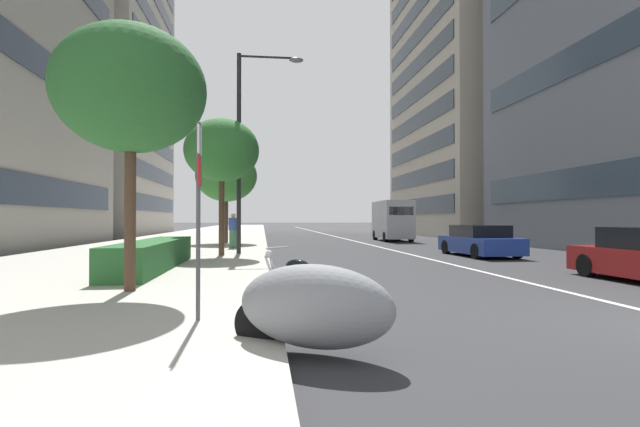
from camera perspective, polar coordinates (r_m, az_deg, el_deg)
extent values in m
cube|color=#B2ADA3|center=(36.20, -14.48, -3.01)|extent=(160.00, 10.06, 0.15)
cube|color=silver|center=(41.40, 2.17, -2.83)|extent=(110.00, 0.16, 0.01)
ellipsoid|color=gray|center=(5.55, -0.67, -10.98)|extent=(1.70, 2.05, 0.96)
cylinder|color=black|center=(5.97, -7.47, -13.00)|extent=(0.41, 0.57, 0.60)
cylinder|color=black|center=(8.64, -5.97, -9.09)|extent=(0.48, 0.56, 0.62)
cylinder|color=silver|center=(8.64, -5.97, -9.09)|extent=(0.29, 0.32, 0.31)
cylinder|color=black|center=(7.82, 2.98, -10.00)|extent=(0.48, 0.56, 0.62)
cylinder|color=silver|center=(7.82, 2.98, -10.00)|extent=(0.29, 0.32, 0.31)
cube|color=silver|center=(8.21, -1.73, -9.66)|extent=(0.44, 0.46, 0.28)
cube|color=black|center=(8.05, -0.65, -6.85)|extent=(0.57, 0.64, 0.10)
ellipsoid|color=black|center=(8.24, -2.72, -6.29)|extent=(0.48, 0.51, 0.24)
cylinder|color=silver|center=(8.50, -5.83, -7.16)|extent=(0.23, 0.27, 0.64)
cylinder|color=silver|center=(8.61, -5.26, -7.07)|extent=(0.23, 0.27, 0.64)
cylinder|color=silver|center=(8.47, -5.11, -4.10)|extent=(0.49, 0.40, 0.04)
sphere|color=silver|center=(8.58, -6.07, -4.85)|extent=(0.14, 0.14, 0.14)
cylinder|color=silver|center=(8.19, 0.48, -10.44)|extent=(0.50, 0.59, 0.16)
cylinder|color=black|center=(14.97, 29.22, -5.43)|extent=(0.62, 0.22, 0.62)
cube|color=navy|center=(21.38, 18.48, -3.56)|extent=(4.44, 1.98, 0.66)
cube|color=black|center=(21.34, 18.50, -2.00)|extent=(2.35, 1.78, 0.50)
cylinder|color=black|center=(22.34, 14.84, -3.88)|extent=(0.63, 0.24, 0.62)
cylinder|color=black|center=(23.07, 18.75, -3.77)|extent=(0.63, 0.24, 0.62)
cylinder|color=black|center=(19.71, 18.16, -4.31)|extent=(0.63, 0.24, 0.62)
cylinder|color=black|center=(20.53, 22.45, -4.14)|extent=(0.63, 0.24, 0.62)
cube|color=#B7B7BC|center=(34.67, 8.62, -0.72)|extent=(5.08, 2.11, 2.63)
cube|color=black|center=(32.26, 9.68, 0.31)|extent=(0.09, 1.66, 0.56)
cylinder|color=black|center=(36.16, 6.61, -2.58)|extent=(0.73, 0.28, 0.72)
cylinder|color=black|center=(36.56, 9.33, -2.55)|extent=(0.73, 0.28, 0.72)
cylinder|color=black|center=(32.83, 7.83, -2.77)|extent=(0.73, 0.28, 0.72)
cylinder|color=black|center=(33.27, 10.81, -2.74)|extent=(0.73, 0.28, 0.72)
cylinder|color=#47494C|center=(6.95, -14.32, -0.88)|extent=(0.06, 0.06, 2.80)
cube|color=silver|center=(7.04, -14.17, 8.51)|extent=(0.32, 0.02, 0.40)
cube|color=red|center=(6.98, -14.18, 4.86)|extent=(0.32, 0.02, 0.40)
cylinder|color=#232326|center=(20.17, -9.65, 7.10)|extent=(0.18, 0.18, 8.29)
cylinder|color=#232326|center=(21.08, -6.24, 18.07)|extent=(0.10, 2.37, 0.10)
ellipsoid|color=slate|center=(21.10, -2.85, 17.82)|extent=(0.44, 0.60, 0.20)
cube|color=#B21E23|center=(19.86, -9.70, 7.93)|extent=(0.56, 0.03, 1.10)
cube|color=#B21E23|center=(20.55, -9.60, 7.64)|extent=(0.56, 0.03, 1.10)
cube|color=#28602D|center=(14.55, -19.30, -4.67)|extent=(6.98, 1.10, 0.80)
cylinder|color=#473323|center=(10.18, -21.72, -0.49)|extent=(0.22, 0.22, 2.90)
ellipsoid|color=#265B28|center=(10.51, -21.66, 13.61)|extent=(2.96, 2.96, 2.52)
cylinder|color=#473323|center=(19.15, -11.67, -0.36)|extent=(0.22, 0.22, 3.04)
ellipsoid|color=#2D6B2D|center=(19.34, -11.65, 7.42)|extent=(2.93, 2.93, 2.49)
cylinder|color=#473323|center=(29.25, -11.12, -0.84)|extent=(0.22, 0.22, 2.65)
ellipsoid|color=#387A33|center=(29.36, -11.11, 4.43)|extent=(3.66, 3.66, 3.11)
cube|color=#3F724C|center=(23.81, -10.30, -3.02)|extent=(0.39, 0.40, 0.88)
cube|color=#33478C|center=(23.79, -10.30, -1.22)|extent=(0.46, 0.47, 0.61)
sphere|color=tan|center=(23.79, -10.30, -0.21)|extent=(0.24, 0.24, 0.24)
cube|color=#384756|center=(23.51, 32.03, 3.61)|extent=(22.13, 0.08, 1.50)
cube|color=#384756|center=(24.65, 31.95, 17.38)|extent=(22.13, 0.08, 1.50)
cube|color=beige|center=(53.34, 22.80, 16.65)|extent=(19.68, 21.03, 34.79)
cube|color=#2D3842|center=(46.63, 11.54, 0.84)|extent=(17.71, 0.08, 1.50)
cube|color=#2D3842|center=(46.78, 11.53, 4.17)|extent=(17.71, 0.08, 1.50)
cube|color=#2D3842|center=(47.09, 11.52, 7.47)|extent=(17.71, 0.08, 1.50)
cube|color=#2D3842|center=(47.55, 11.51, 10.72)|extent=(17.71, 0.08, 1.50)
cube|color=#2D3842|center=(48.15, 11.51, 13.89)|extent=(17.71, 0.08, 1.50)
cube|color=#2D3842|center=(48.91, 11.50, 16.98)|extent=(17.71, 0.08, 1.50)
cube|color=#2D3842|center=(49.80, 11.49, 19.96)|extent=(17.71, 0.08, 1.50)
cube|color=#2D3842|center=(50.82, 11.48, 22.84)|extent=(17.71, 0.08, 1.50)
cube|color=#232D3D|center=(25.18, -32.22, 2.54)|extent=(24.54, 0.08, 1.50)
cube|color=#232D3D|center=(26.28, -32.14, 16.42)|extent=(24.54, 0.08, 1.50)
cube|color=#B7B2A3|center=(57.05, -28.80, 17.47)|extent=(20.09, 19.04, 38.49)
cube|color=#232D3D|center=(51.46, -18.97, 1.06)|extent=(18.08, 0.08, 1.50)
cube|color=#232D3D|center=(51.63, -18.96, 4.40)|extent=(18.08, 0.08, 1.50)
cube|color=#232D3D|center=(51.98, -18.94, 7.70)|extent=(18.08, 0.08, 1.50)
cube|color=#232D3D|center=(52.50, -18.93, 10.95)|extent=(18.08, 0.08, 1.50)
cube|color=#232D3D|center=(53.19, -18.92, 14.13)|extent=(18.08, 0.08, 1.50)
cube|color=#232D3D|center=(54.03, -18.91, 17.22)|extent=(18.08, 0.08, 1.50)
cube|color=#232D3D|center=(55.03, -18.90, 20.20)|extent=(18.08, 0.08, 1.50)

